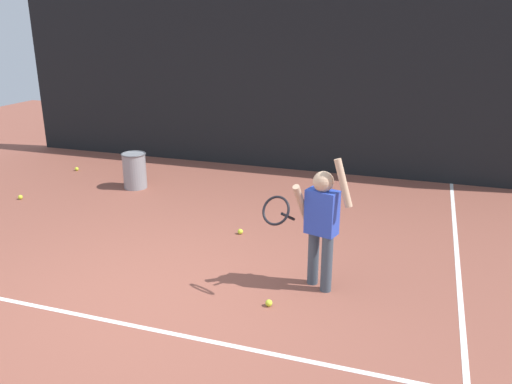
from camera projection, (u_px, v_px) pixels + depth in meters
name	position (u px, v px, depth m)	size (l,w,h in m)	color
ground_plane	(151.00, 298.00, 5.00)	(20.00, 20.00, 0.00)	brown
court_line_baseline	(125.00, 324.00, 4.58)	(9.00, 0.05, 0.00)	white
court_line_sideline	(460.00, 295.00, 5.05)	(0.05, 9.00, 0.00)	white
back_fence_windscreen	(286.00, 69.00, 8.77)	(10.25, 0.08, 3.48)	black
fence_post_0	(45.00, 57.00, 10.29)	(0.09, 0.09, 3.63)	slate
fence_post_1	(198.00, 62.00, 9.29)	(0.09, 0.09, 3.63)	slate
fence_post_2	(387.00, 67.00, 8.30)	(0.09, 0.09, 3.63)	slate
tennis_player	(320.00, 220.00, 4.98)	(0.83, 0.57, 1.35)	#3F4C59
ball_hopper	(135.00, 170.00, 8.16)	(0.38, 0.38, 0.56)	gray
tennis_ball_1	(77.00, 169.00, 9.15)	(0.07, 0.07, 0.07)	#CCE033
tennis_ball_2	(20.00, 197.00, 7.71)	(0.07, 0.07, 0.07)	#CCE033
tennis_ball_3	(269.00, 303.00, 4.85)	(0.07, 0.07, 0.07)	#CCE033
tennis_ball_4	(240.00, 232.00, 6.47)	(0.07, 0.07, 0.07)	#CCE033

